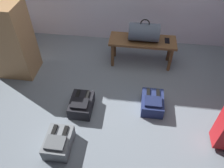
{
  "coord_description": "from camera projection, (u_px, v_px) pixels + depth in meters",
  "views": [
    {
      "loc": [
        0.1,
        -1.93,
        2.29
      ],
      "look_at": [
        -0.16,
        0.1,
        0.25
      ],
      "focal_mm": 35.36,
      "sensor_mm": 36.0,
      "label": 1
    }
  ],
  "objects": [
    {
      "name": "ground_plane",
      "position": [
        123.0,
        104.0,
        2.98
      ],
      "size": [
        6.6,
        6.6,
        0.0
      ],
      "primitive_type": "plane",
      "color": "slate"
    },
    {
      "name": "bench",
      "position": [
        142.0,
        44.0,
        3.34
      ],
      "size": [
        1.0,
        0.36,
        0.44
      ],
      "color": "brown",
      "rests_on": "ground"
    },
    {
      "name": "duffel_bag_slate",
      "position": [
        144.0,
        32.0,
        3.2
      ],
      "size": [
        0.44,
        0.26,
        0.34
      ],
      "color": "#475160",
      "rests_on": "bench"
    },
    {
      "name": "cell_phone",
      "position": [
        167.0,
        41.0,
        3.27
      ],
      "size": [
        0.07,
        0.14,
        0.01
      ],
      "color": "black",
      "rests_on": "bench"
    },
    {
      "name": "backpack_grey",
      "position": [
        58.0,
        142.0,
        2.46
      ],
      "size": [
        0.28,
        0.38,
        0.21
      ],
      "color": "slate",
      "rests_on": "ground"
    },
    {
      "name": "backpack_navy",
      "position": [
        152.0,
        103.0,
        2.87
      ],
      "size": [
        0.28,
        0.38,
        0.21
      ],
      "color": "navy",
      "rests_on": "ground"
    },
    {
      "name": "backpack_dark",
      "position": [
        81.0,
        105.0,
        2.85
      ],
      "size": [
        0.28,
        0.38,
        0.21
      ],
      "color": "black",
      "rests_on": "ground"
    },
    {
      "name": "side_cabinet",
      "position": [
        10.0,
        40.0,
        3.08
      ],
      "size": [
        0.56,
        0.44,
        1.1
      ],
      "color": "#A87A4C",
      "rests_on": "ground"
    }
  ]
}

